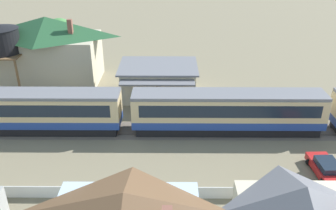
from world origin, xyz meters
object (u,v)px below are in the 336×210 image
Objects in this scene: parked_car_red at (326,169)px; yard_tree_0 at (60,35)px; station_house_dark_green_roof at (49,49)px; station_building at (158,80)px; passenger_train at (230,110)px; water_tower at (0,40)px.

yard_tree_0 reaches higher than parked_car_red.
yard_tree_0 is at bearing 89.12° from station_house_dark_green_roof.
station_building is 21.35m from parked_car_red.
station_house_dark_green_roof is at bearing 162.01° from station_building.
passenger_train is at bearing -40.37° from yard_tree_0.
station_building is 0.69× the size of station_house_dark_green_roof.
yard_tree_0 reaches higher than passenger_train.
parked_car_red is (14.34, -15.75, -1.35)m from station_building.
passenger_train is 4.39× the size of station_house_dark_green_roof.
parked_car_red is at bearing -27.39° from water_tower.
yard_tree_0 is (-21.56, 18.33, 2.55)m from passenger_train.
station_building is at bearing -4.40° from water_tower.
passenger_train reaches higher than station_building.
yard_tree_0 reaches higher than station_building.
water_tower is (-18.87, 1.45, 4.53)m from station_building.
station_house_dark_green_roof is at bearing 148.42° from passenger_train.
water_tower is 1.89× the size of parked_car_red.
station_building is 1.28× the size of yard_tree_0.
station_building is 15.22m from station_house_dark_green_roof.
water_tower reaches higher than yard_tree_0.
passenger_train is 11.37m from station_building.
yard_tree_0 is (4.67, 8.21, -1.60)m from water_tower.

